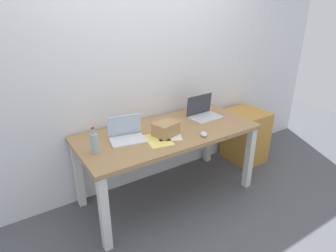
{
  "coord_description": "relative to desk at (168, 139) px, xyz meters",
  "views": [
    {
      "loc": [
        -1.4,
        -2.17,
        1.93
      ],
      "look_at": [
        0.0,
        0.0,
        0.8
      ],
      "focal_mm": 31.15,
      "sensor_mm": 36.0,
      "label": 1
    }
  ],
  "objects": [
    {
      "name": "laptop_right",
      "position": [
        0.51,
        0.09,
        0.14
      ],
      "size": [
        0.34,
        0.25,
        0.23
      ],
      "color": "silver",
      "rests_on": "desk"
    },
    {
      "name": "computer_mouse",
      "position": [
        0.22,
        -0.28,
        0.11
      ],
      "size": [
        0.1,
        0.12,
        0.03
      ],
      "primitive_type": "ellipsoid",
      "rotation": [
        0.0,
        0.0,
        -0.48
      ],
      "color": "silver",
      "rests_on": "desk"
    },
    {
      "name": "cardboard_box",
      "position": [
        -0.07,
        -0.07,
        0.16
      ],
      "size": [
        0.26,
        0.23,
        0.13
      ],
      "primitive_type": "cube",
      "rotation": [
        0.0,
        0.0,
        0.27
      ],
      "color": "tan",
      "rests_on": "desk"
    },
    {
      "name": "laptop_left",
      "position": [
        -0.42,
        0.04,
        0.14
      ],
      "size": [
        0.35,
        0.29,
        0.22
      ],
      "color": "silver",
      "rests_on": "desk"
    },
    {
      "name": "ground_plane",
      "position": [
        0.0,
        0.0,
        -0.66
      ],
      "size": [
        8.0,
        8.0,
        0.0
      ],
      "primitive_type": "plane",
      "color": "#515459"
    },
    {
      "name": "beer_bottle",
      "position": [
        -0.75,
        -0.05,
        0.19
      ],
      "size": [
        0.06,
        0.06,
        0.23
      ],
      "color": "#99B7C1",
      "rests_on": "desk"
    },
    {
      "name": "paper_yellow_folder",
      "position": [
        -0.19,
        -0.12,
        0.1
      ],
      "size": [
        0.26,
        0.33,
        0.0
      ],
      "primitive_type": "cube",
      "rotation": [
        0.0,
        0.0,
        -0.17
      ],
      "color": "#F4E06B",
      "rests_on": "desk"
    },
    {
      "name": "paper_sheet_center",
      "position": [
        -0.03,
        -0.07,
        0.1
      ],
      "size": [
        0.32,
        0.36,
        0.0
      ],
      "primitive_type": "cube",
      "rotation": [
        0.0,
        0.0,
        -0.47
      ],
      "color": "white",
      "rests_on": "desk"
    },
    {
      "name": "filing_cabinet",
      "position": [
        1.25,
        0.12,
        -0.33
      ],
      "size": [
        0.4,
        0.48,
        0.66
      ],
      "primitive_type": "cube",
      "color": "#C68938",
      "rests_on": "ground"
    },
    {
      "name": "desk",
      "position": [
        0.0,
        0.0,
        0.0
      ],
      "size": [
        1.77,
        0.8,
        0.75
      ],
      "color": "#A37A4C",
      "rests_on": "ground"
    },
    {
      "name": "back_wall",
      "position": [
        0.0,
        0.46,
        0.64
      ],
      "size": [
        5.2,
        0.08,
        2.6
      ],
      "primitive_type": "cube",
      "color": "white",
      "rests_on": "ground"
    }
  ]
}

